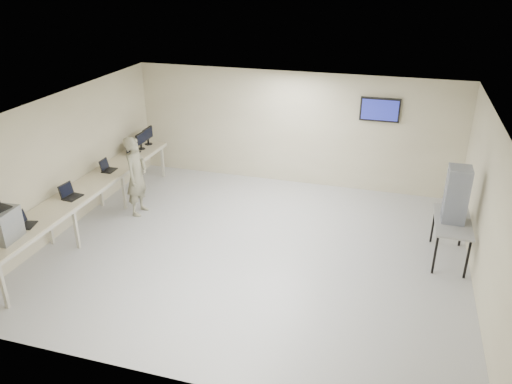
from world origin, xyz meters
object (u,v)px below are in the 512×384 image
(equipment_box, at_px, (1,225))
(soldier, at_px, (137,176))
(side_table, at_px, (452,224))
(workbench, at_px, (87,190))

(equipment_box, xyz_separation_m, soldier, (0.76, 3.09, -0.29))
(side_table, bearing_deg, soldier, 179.07)
(workbench, xyz_separation_m, soldier, (0.70, 0.82, 0.06))
(equipment_box, relative_size, soldier, 0.31)
(equipment_box, relative_size, side_table, 0.40)
(soldier, relative_size, side_table, 1.30)
(workbench, distance_m, equipment_box, 2.30)
(equipment_box, height_order, side_table, equipment_box)
(soldier, bearing_deg, side_table, -91.25)
(soldier, xyz_separation_m, side_table, (6.49, -0.10, -0.14))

